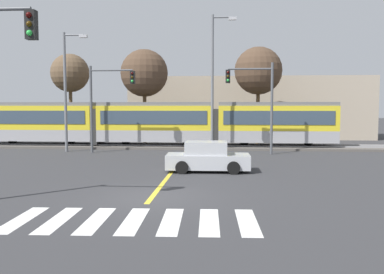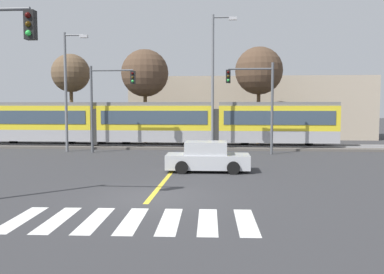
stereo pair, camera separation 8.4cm
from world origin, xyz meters
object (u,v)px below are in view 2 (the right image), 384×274
Objects in this scene: street_lamp_west at (68,85)px; bare_tree_far_west at (71,74)px; sedan_crossing at (207,158)px; traffic_light_far_right at (257,95)px; traffic_light_far_left at (106,95)px; bare_tree_west at (145,73)px; bare_tree_east at (259,71)px; light_rail_tram at (157,122)px; street_lamp_centre at (214,76)px.

street_lamp_west is 8.80m from bare_tree_far_west.
sedan_crossing is 8.89m from traffic_light_far_right.
bare_tree_west is at bearing 80.01° from traffic_light_far_left.
traffic_light_far_right is 0.74× the size of bare_tree_east.
street_lamp_west is 8.30m from bare_tree_west.
sedan_crossing is 13.88m from street_lamp_west.
bare_tree_east is at bearing 24.98° from light_rail_tram.
light_rail_tram is 7.36m from street_lamp_west.
street_lamp_centre is at bearing 9.50° from traffic_light_far_left.
bare_tree_west is at bearing 58.56° from street_lamp_west.
street_lamp_centre reaches higher than traffic_light_far_right.
street_lamp_west is at bearing -175.68° from street_lamp_centre.
light_rail_tram is at bearing -28.10° from bare_tree_far_west.
bare_tree_far_west is at bearing 170.65° from bare_tree_west.
traffic_light_far_left is (-10.53, 0.04, -0.04)m from traffic_light_far_right.
bare_tree_east is at bearing 34.82° from traffic_light_far_left.
street_lamp_centre reaches higher than bare_tree_far_west.
light_rail_tram reaches higher than sedan_crossing.
traffic_light_far_left reaches higher than sedan_crossing.
sedan_crossing is 11.25m from traffic_light_far_left.
light_rail_tram is at bearing -155.02° from bare_tree_east.
bare_tree_west is (4.27, 6.98, 1.37)m from street_lamp_west.
street_lamp_centre is (7.60, 1.27, 1.38)m from traffic_light_far_left.
street_lamp_west is 16.11m from bare_tree_east.
traffic_light_far_right reaches higher than light_rail_tram.
bare_tree_west is at bearing 114.51° from light_rail_tram.
sedan_crossing is 0.50× the size of street_lamp_west.
light_rail_tram is 12.57m from sedan_crossing.
light_rail_tram is at bearing 111.54° from sedan_crossing.
light_rail_tram is 4.48× the size of traffic_light_far_right.
traffic_light_far_right is at bearing -2.17° from street_lamp_west.
bare_tree_east reaches higher than traffic_light_far_left.
street_lamp_west reaches higher than bare_tree_far_west.
bare_tree_west is (1.31, 7.45, 2.12)m from traffic_light_far_left.
bare_tree_far_west is at bearing 124.20° from traffic_light_far_left.
sedan_crossing is at bearing -67.76° from bare_tree_west.
bare_tree_east is (3.79, 15.53, 5.65)m from sedan_crossing.
traffic_light_far_left is 10.68m from bare_tree_far_west.
street_lamp_west is 1.01× the size of bare_tree_east.
street_lamp_west reaches higher than traffic_light_far_left.
light_rail_tram is at bearing 150.28° from street_lamp_centre.
light_rail_tram is 10.83m from bare_tree_far_west.
traffic_light_far_right is 1.02× the size of traffic_light_far_left.
traffic_light_far_left is at bearing -126.41° from light_rail_tram.
street_lamp_centre is at bearing -29.72° from light_rail_tram.
bare_tree_east is at bearing 60.73° from street_lamp_centre.
traffic_light_far_left is 0.72× the size of bare_tree_east.
light_rail_tram is 3.31× the size of bare_tree_east.
traffic_light_far_right reaches higher than sedan_crossing.
street_lamp_centre reaches higher than sedan_crossing.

